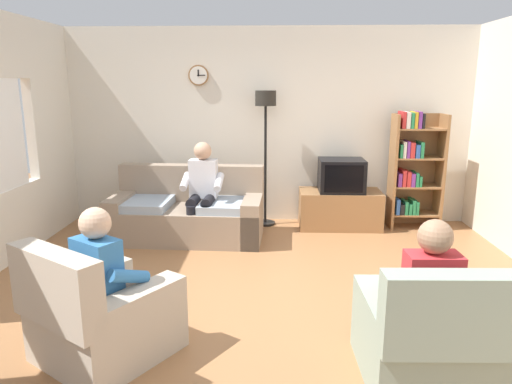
{
  "coord_description": "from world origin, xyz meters",
  "views": [
    {
      "loc": [
        0.09,
        -4.04,
        1.94
      ],
      "look_at": [
        -0.1,
        0.86,
        0.81
      ],
      "focal_mm": 33.05,
      "sensor_mm": 36.0,
      "label": 1
    }
  ],
  "objects_px": {
    "bookshelf": "(412,167)",
    "armchair_near_window": "(102,319)",
    "person_on_couch": "(202,187)",
    "tv_stand": "(340,209)",
    "person_in_right_armchair": "(425,291)",
    "floor_lamp": "(266,121)",
    "tv": "(341,175)",
    "couch": "(187,214)",
    "person_in_left_armchair": "(109,274)",
    "armchair_near_bookshelf": "(426,341)"
  },
  "relations": [
    {
      "from": "bookshelf",
      "to": "armchair_near_window",
      "type": "height_order",
      "value": "bookshelf"
    },
    {
      "from": "armchair_near_window",
      "to": "person_on_couch",
      "type": "relative_size",
      "value": 0.95
    },
    {
      "from": "tv_stand",
      "to": "armchair_near_window",
      "type": "xyz_separation_m",
      "value": [
        -2.14,
        -3.25,
        0.03
      ]
    },
    {
      "from": "bookshelf",
      "to": "person_in_right_armchair",
      "type": "bearing_deg",
      "value": -104.16
    },
    {
      "from": "floor_lamp",
      "to": "tv",
      "type": "bearing_deg",
      "value": -6.84
    },
    {
      "from": "couch",
      "to": "tv_stand",
      "type": "bearing_deg",
      "value": 15.11
    },
    {
      "from": "bookshelf",
      "to": "tv_stand",
      "type": "bearing_deg",
      "value": -176.11
    },
    {
      "from": "tv_stand",
      "to": "bookshelf",
      "type": "xyz_separation_m",
      "value": [
        0.97,
        0.07,
        0.57
      ]
    },
    {
      "from": "person_on_couch",
      "to": "person_in_right_armchair",
      "type": "height_order",
      "value": "person_on_couch"
    },
    {
      "from": "tv_stand",
      "to": "person_on_couch",
      "type": "height_order",
      "value": "person_on_couch"
    },
    {
      "from": "tv",
      "to": "person_on_couch",
      "type": "relative_size",
      "value": 0.48
    },
    {
      "from": "armchair_near_window",
      "to": "person_in_left_armchair",
      "type": "relative_size",
      "value": 1.05
    },
    {
      "from": "tv",
      "to": "floor_lamp",
      "type": "height_order",
      "value": "floor_lamp"
    },
    {
      "from": "armchair_near_bookshelf",
      "to": "person_on_couch",
      "type": "bearing_deg",
      "value": 124.07
    },
    {
      "from": "tv",
      "to": "person_on_couch",
      "type": "xyz_separation_m",
      "value": [
        -1.79,
        -0.63,
        -0.03
      ]
    },
    {
      "from": "bookshelf",
      "to": "person_in_left_armchair",
      "type": "xyz_separation_m",
      "value": [
        -3.05,
        -3.24,
        -0.23
      ]
    },
    {
      "from": "person_in_left_armchair",
      "to": "person_in_right_armchair",
      "type": "relative_size",
      "value": 1.0
    },
    {
      "from": "person_in_left_armchair",
      "to": "armchair_near_window",
      "type": "bearing_deg",
      "value": -123.33
    },
    {
      "from": "tv_stand",
      "to": "tv",
      "type": "height_order",
      "value": "tv"
    },
    {
      "from": "tv",
      "to": "person_in_right_armchair",
      "type": "distance_m",
      "value": 3.35
    },
    {
      "from": "tv_stand",
      "to": "tv",
      "type": "xyz_separation_m",
      "value": [
        0.0,
        -0.02,
        0.48
      ]
    },
    {
      "from": "couch",
      "to": "person_on_couch",
      "type": "height_order",
      "value": "person_on_couch"
    },
    {
      "from": "armchair_near_bookshelf",
      "to": "person_in_left_armchair",
      "type": "relative_size",
      "value": 0.81
    },
    {
      "from": "person_on_couch",
      "to": "person_in_left_armchair",
      "type": "relative_size",
      "value": 1.11
    },
    {
      "from": "armchair_near_bookshelf",
      "to": "tv",
      "type": "bearing_deg",
      "value": 91.7
    },
    {
      "from": "armchair_near_bookshelf",
      "to": "person_on_couch",
      "type": "distance_m",
      "value": 3.41
    },
    {
      "from": "bookshelf",
      "to": "floor_lamp",
      "type": "relative_size",
      "value": 0.86
    },
    {
      "from": "tv_stand",
      "to": "person_in_left_armchair",
      "type": "distance_m",
      "value": 3.81
    },
    {
      "from": "tv",
      "to": "person_in_right_armchair",
      "type": "height_order",
      "value": "person_in_right_armchair"
    },
    {
      "from": "tv_stand",
      "to": "tv",
      "type": "relative_size",
      "value": 1.83
    },
    {
      "from": "floor_lamp",
      "to": "armchair_near_bookshelf",
      "type": "bearing_deg",
      "value": -72.37
    },
    {
      "from": "tv",
      "to": "bookshelf",
      "type": "relative_size",
      "value": 0.38
    },
    {
      "from": "floor_lamp",
      "to": "bookshelf",
      "type": "bearing_deg",
      "value": -0.96
    },
    {
      "from": "tv",
      "to": "person_in_left_armchair",
      "type": "relative_size",
      "value": 0.54
    },
    {
      "from": "tv",
      "to": "armchair_near_window",
      "type": "xyz_separation_m",
      "value": [
        -2.14,
        -3.22,
        -0.44
      ]
    },
    {
      "from": "bookshelf",
      "to": "person_in_left_armchair",
      "type": "bearing_deg",
      "value": -133.29
    },
    {
      "from": "couch",
      "to": "bookshelf",
      "type": "bearing_deg",
      "value": 11.55
    },
    {
      "from": "tv_stand",
      "to": "person_in_right_armchair",
      "type": "distance_m",
      "value": 3.39
    },
    {
      "from": "person_in_right_armchair",
      "to": "armchair_near_window",
      "type": "bearing_deg",
      "value": 176.95
    },
    {
      "from": "bookshelf",
      "to": "person_on_couch",
      "type": "relative_size",
      "value": 1.28
    },
    {
      "from": "tv_stand",
      "to": "floor_lamp",
      "type": "distance_m",
      "value": 1.58
    },
    {
      "from": "tv_stand",
      "to": "floor_lamp",
      "type": "bearing_deg",
      "value": 174.51
    },
    {
      "from": "armchair_near_bookshelf",
      "to": "person_in_right_armchair",
      "type": "height_order",
      "value": "person_in_right_armchair"
    },
    {
      "from": "tv_stand",
      "to": "person_in_left_armchair",
      "type": "bearing_deg",
      "value": -123.32
    },
    {
      "from": "person_on_couch",
      "to": "person_in_left_armchair",
      "type": "distance_m",
      "value": 2.54
    },
    {
      "from": "person_in_right_armchair",
      "to": "couch",
      "type": "bearing_deg",
      "value": 126.73
    },
    {
      "from": "couch",
      "to": "person_on_couch",
      "type": "distance_m",
      "value": 0.45
    },
    {
      "from": "couch",
      "to": "person_in_right_armchair",
      "type": "height_order",
      "value": "person_in_right_armchair"
    },
    {
      "from": "tv_stand",
      "to": "floor_lamp",
      "type": "xyz_separation_m",
      "value": [
        -1.03,
        0.1,
        1.19
      ]
    },
    {
      "from": "tv_stand",
      "to": "bookshelf",
      "type": "distance_m",
      "value": 1.13
    }
  ]
}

